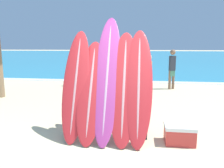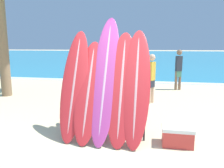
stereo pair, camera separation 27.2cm
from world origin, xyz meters
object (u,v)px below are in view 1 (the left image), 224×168
(surfboard_slot_0, at_px, (76,84))
(person_near_water, at_px, (172,68))
(person_mid_beach, at_px, (80,67))
(surfboard_slot_4, at_px, (139,85))
(person_far_left, at_px, (135,72))
(person_far_right, at_px, (148,76))
(surfboard_rack, at_px, (107,114))
(surfboard_slot_2, at_px, (107,77))
(surfboard_slot_3, at_px, (124,86))
(surfboard_slot_1, at_px, (91,90))
(cooler_box, at_px, (179,134))

(surfboard_slot_0, bearing_deg, person_near_water, 63.61)
(surfboard_slot_0, bearing_deg, person_mid_beach, 105.03)
(surfboard_slot_4, bearing_deg, person_mid_beach, 116.57)
(surfboard_slot_0, xyz_separation_m, person_mid_beach, (-1.42, 5.28, -0.19))
(surfboard_slot_4, relative_size, person_far_left, 1.36)
(surfboard_slot_0, distance_m, person_far_right, 3.15)
(surfboard_rack, height_order, person_far_left, person_far_left)
(surfboard_slot_4, relative_size, person_mid_beach, 1.33)
(surfboard_slot_2, relative_size, person_mid_beach, 1.51)
(person_near_water, distance_m, person_far_left, 1.92)
(surfboard_slot_0, distance_m, person_near_water, 5.70)
(surfboard_slot_2, bearing_deg, person_near_water, 69.05)
(surfboard_slot_2, xyz_separation_m, person_far_right, (0.87, 2.69, -0.36))
(surfboard_slot_3, distance_m, person_near_water, 5.35)
(surfboard_slot_1, bearing_deg, surfboard_slot_4, 3.06)
(surfboard_slot_4, xyz_separation_m, person_near_water, (1.31, 5.11, -0.17))
(surfboard_rack, bearing_deg, surfboard_slot_4, 4.49)
(surfboard_slot_1, xyz_separation_m, person_mid_beach, (-1.73, 5.33, -0.08))
(surfboard_slot_3, height_order, person_far_left, surfboard_slot_3)
(surfboard_slot_2, relative_size, person_far_right, 1.56)
(surfboard_slot_4, bearing_deg, person_far_left, 92.55)
(surfboard_slot_0, distance_m, surfboard_slot_1, 0.33)
(cooler_box, bearing_deg, person_far_right, 100.11)
(person_mid_beach, xyz_separation_m, person_far_right, (2.90, -2.51, -0.03))
(person_far_right, bearing_deg, surfboard_slot_3, -156.59)
(person_far_right, bearing_deg, surfboard_rack, -162.72)
(person_far_left, height_order, cooler_box, person_far_left)
(surfboard_rack, distance_m, surfboard_slot_1, 0.55)
(surfboard_slot_1, bearing_deg, person_far_left, 79.37)
(surfboard_slot_0, xyz_separation_m, surfboard_slot_4, (1.22, -0.00, 0.01))
(surfboard_slot_2, distance_m, surfboard_slot_3, 0.38)
(surfboard_slot_1, bearing_deg, person_mid_beach, 107.97)
(surfboard_slot_0, bearing_deg, surfboard_slot_1, -9.22)
(surfboard_slot_2, height_order, person_far_right, surfboard_slot_2)
(surfboard_rack, bearing_deg, person_far_left, 83.71)
(surfboard_rack, bearing_deg, surfboard_slot_2, 92.43)
(surfboard_slot_2, bearing_deg, surfboard_slot_3, -14.29)
(surfboard_slot_1, relative_size, cooler_box, 3.42)
(person_far_right, height_order, cooler_box, person_far_right)
(surfboard_rack, xyz_separation_m, surfboard_slot_1, (-0.31, -0.00, 0.46))
(surfboard_slot_2, xyz_separation_m, cooler_box, (1.39, -0.20, -1.02))
(surfboard_slot_2, bearing_deg, person_far_right, 72.10)
(person_near_water, bearing_deg, surfboard_slot_1, 42.11)
(surfboard_rack, distance_m, surfboard_slot_3, 0.64)
(surfboard_slot_1, xyz_separation_m, surfboard_slot_3, (0.63, 0.05, 0.09))
(surfboard_rack, xyz_separation_m, person_far_right, (0.86, 2.82, 0.35))
(surfboard_slot_4, xyz_separation_m, cooler_box, (0.77, -0.12, -0.88))
(surfboard_slot_1, height_order, person_near_water, surfboard_slot_1)
(surfboard_rack, xyz_separation_m, surfboard_slot_4, (0.61, 0.05, 0.57))
(surfboard_slot_2, bearing_deg, person_far_left, 83.41)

